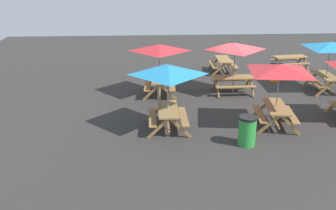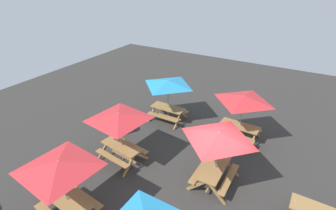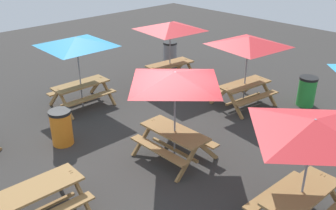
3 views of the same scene
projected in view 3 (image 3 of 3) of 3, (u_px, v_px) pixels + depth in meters
The scene contains 10 objects.
ground_plane at pixel (167, 151), 9.76m from camera, with size 31.28×31.28×0.00m, color #33302D.
picnic_table_0 at pixel (77, 47), 11.51m from camera, with size 2.83×2.83×2.34m.
picnic_table_2 at pixel (170, 31), 13.36m from camera, with size 2.81×2.81×2.34m.
picnic_table_3 at pixel (248, 46), 11.53m from camera, with size 2.80×2.80×2.34m.
picnic_table_4 at pixel (36, 197), 7.23m from camera, with size 1.84×1.57×0.81m.
picnic_table_5 at pixel (175, 85), 8.68m from camera, with size 2.02×2.02×2.34m.
picnic_table_6 at pixel (313, 135), 6.54m from camera, with size 2.09×2.09×2.34m.
trash_bin_orange at pixel (61, 127), 9.92m from camera, with size 0.59×0.59×0.98m.
trash_bin_gray at pixel (170, 53), 15.92m from camera, with size 0.59×0.59×0.98m.
trash_bin_green at pixel (307, 91), 12.16m from camera, with size 0.59×0.59×0.98m.
Camera 3 is at (5.74, 6.04, 5.23)m, focal length 40.00 mm.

